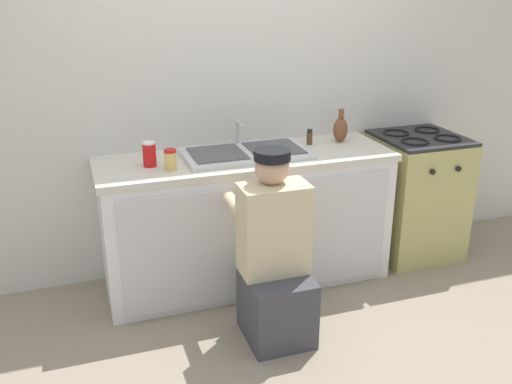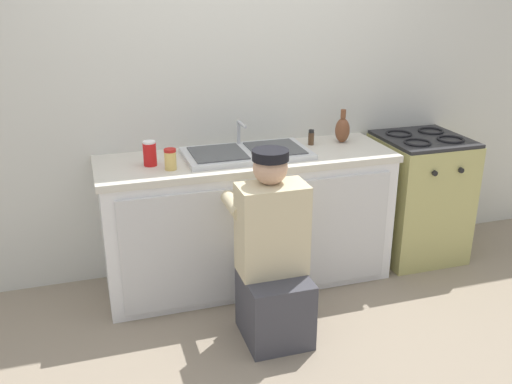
{
  "view_description": "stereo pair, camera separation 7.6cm",
  "coord_description": "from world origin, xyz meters",
  "px_view_note": "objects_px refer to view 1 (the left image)",
  "views": [
    {
      "loc": [
        -1.06,
        -3.03,
        1.98
      ],
      "look_at": [
        0.0,
        0.1,
        0.71
      ],
      "focal_mm": 40.0,
      "sensor_mm": 36.0,
      "label": 1
    },
    {
      "loc": [
        -0.99,
        -3.06,
        1.98
      ],
      "look_at": [
        0.0,
        0.1,
        0.71
      ],
      "focal_mm": 40.0,
      "sensor_mm": 36.0,
      "label": 2
    }
  ],
  "objects_px": {
    "sink_double_basin": "(246,153)",
    "condiment_jar": "(170,160)",
    "spice_bottle_pepper": "(309,137)",
    "vase_decorative": "(340,129)",
    "stove_range": "(415,195)",
    "plumber_person": "(275,263)",
    "soda_cup_red": "(149,154)"
  },
  "relations": [
    {
      "from": "plumber_person",
      "to": "spice_bottle_pepper",
      "type": "xyz_separation_m",
      "value": [
        0.54,
        0.78,
        0.48
      ]
    },
    {
      "from": "spice_bottle_pepper",
      "to": "stove_range",
      "type": "bearing_deg",
      "value": -7.54
    },
    {
      "from": "sink_double_basin",
      "to": "vase_decorative",
      "type": "relative_size",
      "value": 3.48
    },
    {
      "from": "spice_bottle_pepper",
      "to": "vase_decorative",
      "type": "relative_size",
      "value": 0.46
    },
    {
      "from": "condiment_jar",
      "to": "soda_cup_red",
      "type": "bearing_deg",
      "value": 132.55
    },
    {
      "from": "spice_bottle_pepper",
      "to": "vase_decorative",
      "type": "height_order",
      "value": "vase_decorative"
    },
    {
      "from": "sink_double_basin",
      "to": "condiment_jar",
      "type": "bearing_deg",
      "value": -165.16
    },
    {
      "from": "sink_double_basin",
      "to": "condiment_jar",
      "type": "height_order",
      "value": "sink_double_basin"
    },
    {
      "from": "soda_cup_red",
      "to": "stove_range",
      "type": "bearing_deg",
      "value": 0.55
    },
    {
      "from": "sink_double_basin",
      "to": "soda_cup_red",
      "type": "xyz_separation_m",
      "value": [
        -0.62,
        -0.02,
        0.06
      ]
    },
    {
      "from": "vase_decorative",
      "to": "soda_cup_red",
      "type": "bearing_deg",
      "value": -174.83
    },
    {
      "from": "plumber_person",
      "to": "spice_bottle_pepper",
      "type": "relative_size",
      "value": 10.52
    },
    {
      "from": "condiment_jar",
      "to": "stove_range",
      "type": "bearing_deg",
      "value": 4.19
    },
    {
      "from": "vase_decorative",
      "to": "soda_cup_red",
      "type": "height_order",
      "value": "vase_decorative"
    },
    {
      "from": "spice_bottle_pepper",
      "to": "soda_cup_red",
      "type": "height_order",
      "value": "soda_cup_red"
    },
    {
      "from": "sink_double_basin",
      "to": "soda_cup_red",
      "type": "height_order",
      "value": "sink_double_basin"
    },
    {
      "from": "stove_range",
      "to": "spice_bottle_pepper",
      "type": "height_order",
      "value": "spice_bottle_pepper"
    },
    {
      "from": "plumber_person",
      "to": "condiment_jar",
      "type": "relative_size",
      "value": 8.63
    },
    {
      "from": "soda_cup_red",
      "to": "condiment_jar",
      "type": "bearing_deg",
      "value": -47.45
    },
    {
      "from": "condiment_jar",
      "to": "soda_cup_red",
      "type": "relative_size",
      "value": 0.84
    },
    {
      "from": "vase_decorative",
      "to": "plumber_person",
      "type": "bearing_deg",
      "value": -134.78
    },
    {
      "from": "sink_double_basin",
      "to": "spice_bottle_pepper",
      "type": "relative_size",
      "value": 7.62
    },
    {
      "from": "condiment_jar",
      "to": "vase_decorative",
      "type": "height_order",
      "value": "vase_decorative"
    },
    {
      "from": "spice_bottle_pepper",
      "to": "condiment_jar",
      "type": "relative_size",
      "value": 0.82
    },
    {
      "from": "condiment_jar",
      "to": "soda_cup_red",
      "type": "distance_m",
      "value": 0.16
    },
    {
      "from": "vase_decorative",
      "to": "soda_cup_red",
      "type": "distance_m",
      "value": 1.34
    },
    {
      "from": "sink_double_basin",
      "to": "soda_cup_red",
      "type": "relative_size",
      "value": 5.26
    },
    {
      "from": "condiment_jar",
      "to": "vase_decorative",
      "type": "relative_size",
      "value": 0.56
    },
    {
      "from": "spice_bottle_pepper",
      "to": "vase_decorative",
      "type": "bearing_deg",
      "value": -1.5
    },
    {
      "from": "spice_bottle_pepper",
      "to": "soda_cup_red",
      "type": "bearing_deg",
      "value": -173.47
    },
    {
      "from": "sink_double_basin",
      "to": "plumber_person",
      "type": "height_order",
      "value": "plumber_person"
    },
    {
      "from": "sink_double_basin",
      "to": "condiment_jar",
      "type": "distance_m",
      "value": 0.53
    }
  ]
}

